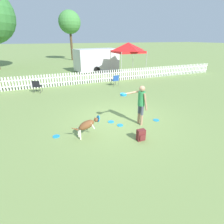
{
  "coord_description": "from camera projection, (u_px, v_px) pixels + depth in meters",
  "views": [
    {
      "loc": [
        -3.0,
        -6.42,
        3.38
      ],
      "look_at": [
        -0.7,
        -0.8,
        0.79
      ],
      "focal_mm": 28.0,
      "sensor_mm": 36.0,
      "label": 1
    }
  ],
  "objects": [
    {
      "name": "frisbee_far_scatter",
      "position": [
        120.0,
        125.0,
        7.3
      ],
      "size": [
        0.25,
        0.25,
        0.02
      ],
      "color": "#1E8CD8",
      "rests_on": "ground_plane"
    },
    {
      "name": "backpack_on_grass",
      "position": [
        141.0,
        135.0,
        6.18
      ],
      "size": [
        0.29,
        0.23,
        0.41
      ],
      "color": "maroon",
      "rests_on": "ground_plane"
    },
    {
      "name": "frisbee_near_dog",
      "position": [
        156.0,
        120.0,
        7.75
      ],
      "size": [
        0.25,
        0.25,
        0.02
      ],
      "color": "#1E8CD8",
      "rests_on": "ground_plane"
    },
    {
      "name": "picket_fence",
      "position": [
        82.0,
        78.0,
        13.66
      ],
      "size": [
        26.62,
        0.04,
        0.95
      ],
      "color": "white",
      "rests_on": "ground_plane"
    },
    {
      "name": "leaping_dog",
      "position": [
        87.0,
        125.0,
        6.33
      ],
      "size": [
        1.14,
        0.35,
        0.75
      ],
      "rotation": [
        0.0,
        0.0,
        -1.51
      ],
      "color": "brown",
      "rests_on": "ground_plane"
    },
    {
      "name": "folding_chair_blue_left",
      "position": [
        37.0,
        85.0,
        11.46
      ],
      "size": [
        0.64,
        0.65,
        0.83
      ],
      "rotation": [
        0.0,
        0.0,
        2.78
      ],
      "color": "#333338",
      "rests_on": "ground_plane"
    },
    {
      "name": "tree_left_grove",
      "position": [
        70.0,
        22.0,
        26.5
      ],
      "size": [
        3.34,
        3.34,
        7.24
      ],
      "color": "#4C3823",
      "rests_on": "ground_plane"
    },
    {
      "name": "ground_plane",
      "position": [
        120.0,
        119.0,
        7.83
      ],
      "size": [
        240.0,
        240.0,
        0.0
      ],
      "primitive_type": "plane",
      "color": "olive"
    },
    {
      "name": "handler_person",
      "position": [
        140.0,
        101.0,
        7.01
      ],
      "size": [
        1.01,
        0.61,
        1.66
      ],
      "rotation": [
        0.0,
        0.0,
        -4.65
      ],
      "color": "tan",
      "rests_on": "ground_plane"
    },
    {
      "name": "equipment_trailer",
      "position": [
        96.0,
        60.0,
        18.68
      ],
      "size": [
        5.36,
        2.86,
        2.32
      ],
      "rotation": [
        0.0,
        0.0,
        0.14
      ],
      "color": "silver",
      "rests_on": "ground_plane"
    },
    {
      "name": "folding_chair_center",
      "position": [
        115.0,
        79.0,
        13.15
      ],
      "size": [
        0.54,
        0.56,
        0.82
      ],
      "rotation": [
        0.0,
        0.0,
        3.27
      ],
      "color": "#333338",
      "rests_on": "ground_plane"
    },
    {
      "name": "frisbee_midfield",
      "position": [
        56.0,
        136.0,
        6.47
      ],
      "size": [
        0.25,
        0.25,
        0.02
      ],
      "color": "#1E8CD8",
      "rests_on": "ground_plane"
    },
    {
      "name": "canopy_tent_secondary",
      "position": [
        128.0,
        48.0,
        16.01
      ],
      "size": [
        2.55,
        2.55,
        3.0
      ],
      "color": "#B2B2B2",
      "rests_on": "ground_plane"
    },
    {
      "name": "frisbee_near_handler",
      "position": [
        111.0,
        122.0,
        7.59
      ],
      "size": [
        0.25,
        0.25,
        0.02
      ],
      "color": "#1E8CD8",
      "rests_on": "ground_plane"
    }
  ]
}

